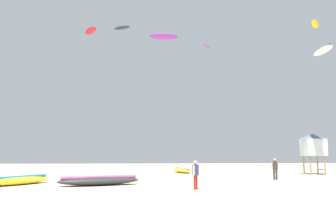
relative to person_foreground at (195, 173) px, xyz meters
The scene contains 14 objects.
ground_plane 5.07m from the person_foreground, 94.76° to the right, with size 120.00×120.00×0.00m, color beige.
person_foreground is the anchor object (origin of this frame).
person_midground 10.48m from the person_foreground, 43.17° to the left, with size 0.56×0.39×1.72m.
kite_grounded_near 12.27m from the person_foreground, 160.81° to the left, with size 3.84×5.08×0.64m.
kite_grounded_mid 18.11m from the person_foreground, 86.08° to the left, with size 2.22×4.70×0.56m.
kite_grounded_far 6.77m from the person_foreground, 152.90° to the left, with size 5.68×3.34×0.65m.
lifeguard_tower 20.27m from the person_foreground, 44.20° to the left, with size 2.30×2.30×4.15m.
cooler_box 9.89m from the person_foreground, 114.41° to the left, with size 0.56×0.36×0.32m, color white.
kite_aloft_1 40.81m from the person_foreground, 101.17° to the left, with size 3.02×2.18×0.51m.
kite_aloft_3 19.45m from the person_foreground, 34.79° to the left, with size 1.13×3.37×0.43m.
kite_aloft_6 29.27m from the person_foreground, 77.50° to the left, with size 1.57×2.05×0.43m.
kite_aloft_7 31.60m from the person_foreground, 112.74° to the left, with size 2.45×3.05×0.71m.
kite_aloft_8 38.61m from the person_foreground, 49.87° to the left, with size 2.85×3.24×0.81m.
kite_aloft_9 20.32m from the person_foreground, 93.80° to the left, with size 3.05×0.95×0.68m.
Camera 1 is at (-2.71, -15.62, 2.10)m, focal length 36.92 mm.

